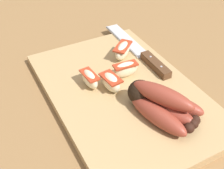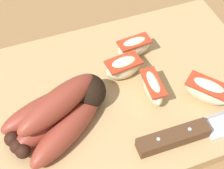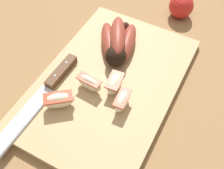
{
  "view_description": "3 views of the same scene",
  "coord_description": "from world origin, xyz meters",
  "views": [
    {
      "loc": [
        0.41,
        -0.24,
        0.43
      ],
      "look_at": [
        0.0,
        -0.02,
        0.04
      ],
      "focal_mm": 46.96,
      "sensor_mm": 36.0,
      "label": 1
    },
    {
      "loc": [
        0.12,
        0.29,
        0.42
      ],
      "look_at": [
        0.02,
        0.02,
        0.06
      ],
      "focal_mm": 54.43,
      "sensor_mm": 36.0,
      "label": 2
    },
    {
      "loc": [
        -0.34,
        -0.18,
        0.53
      ],
      "look_at": [
        -0.03,
        -0.02,
        0.05
      ],
      "focal_mm": 44.79,
      "sensor_mm": 36.0,
      "label": 3
    }
  ],
  "objects": [
    {
      "name": "cutting_board",
      "position": [
        -0.0,
        0.01,
        0.01
      ],
      "size": [
        0.45,
        0.3,
        0.02
      ],
      "primitive_type": "cube",
      "color": "tan",
      "rests_on": "ground_plane"
    },
    {
      "name": "apple_wedge_extra",
      "position": [
        -0.01,
        -0.02,
        0.04
      ],
      "size": [
        0.06,
        0.04,
        0.04
      ],
      "color": "beige",
      "rests_on": "cutting_board"
    },
    {
      "name": "apple_wedge_middle",
      "position": [
        -0.04,
        0.03,
        0.04
      ],
      "size": [
        0.03,
        0.06,
        0.04
      ],
      "color": "beige",
      "rests_on": "cutting_board"
    },
    {
      "name": "apple_wedge_far",
      "position": [
        -0.04,
        -0.05,
        0.04
      ],
      "size": [
        0.06,
        0.03,
        0.04
      ],
      "color": "beige",
      "rests_on": "cutting_board"
    },
    {
      "name": "apple_wedge_near",
      "position": [
        -0.11,
        0.07,
        0.04
      ],
      "size": [
        0.06,
        0.07,
        0.04
      ],
      "color": "beige",
      "rests_on": "cutting_board"
    },
    {
      "name": "ground_plane",
      "position": [
        0.0,
        0.0,
        0.0
      ],
      "size": [
        6.0,
        6.0,
        0.0
      ],
      "primitive_type": "plane",
      "color": "olive"
    },
    {
      "name": "chefs_knife",
      "position": [
        -0.08,
        0.11,
        0.03
      ],
      "size": [
        0.28,
        0.04,
        0.02
      ],
      "color": "silver",
      "rests_on": "cutting_board"
    },
    {
      "name": "banana_bunch",
      "position": [
        0.1,
        0.03,
        0.05
      ],
      "size": [
        0.16,
        0.13,
        0.07
      ],
      "color": "black",
      "rests_on": "cutting_board"
    }
  ]
}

